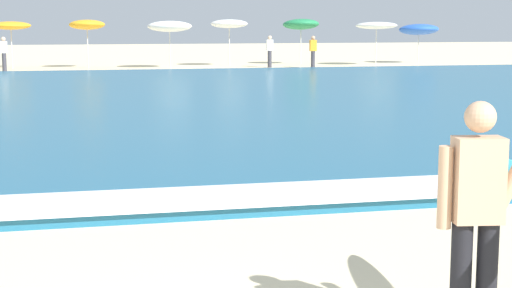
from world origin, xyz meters
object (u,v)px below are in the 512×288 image
object	(u,v)px
beach_umbrella_8	(419,29)
beachgoer_near_row_left	(270,50)
beachgoer_near_row_right	(313,51)
beach_umbrella_3	(87,25)
beach_umbrella_2	(11,26)
beach_umbrella_5	(229,24)
surfer_with_board	(510,201)
beach_umbrella_6	(301,24)
beachgoer_near_row_mid	(4,53)
beach_umbrella_7	(376,26)
beach_umbrella_4	(170,26)

from	to	relation	value
beach_umbrella_8	beachgoer_near_row_left	bearing A→B (deg)	-166.37
beach_umbrella_8	beachgoer_near_row_right	xyz separation A→B (m)	(-7.04, -3.29, -1.00)
beach_umbrella_8	beach_umbrella_3	bearing A→B (deg)	-177.98
beach_umbrella_2	beachgoer_near_row_left	size ratio (longest dim) A/B	1.45
beach_umbrella_8	beachgoer_near_row_right	size ratio (longest dim) A/B	1.39
beach_umbrella_8	beach_umbrella_2	bearing A→B (deg)	-179.52
beach_umbrella_3	beach_umbrella_5	world-z (taller)	beach_umbrella_3
beach_umbrella_3	surfer_with_board	bearing A→B (deg)	-86.95
surfer_with_board	beachgoer_near_row_left	world-z (taller)	surfer_with_board
beach_umbrella_5	beach_umbrella_6	world-z (taller)	beach_umbrella_6
beach_umbrella_6	beachgoer_near_row_mid	xyz separation A→B (m)	(-15.03, -3.07, -1.28)
beach_umbrella_2	beachgoer_near_row_right	bearing A→B (deg)	-12.18
surfer_with_board	beach_umbrella_8	bearing A→B (deg)	66.67
beach_umbrella_2	beachgoer_near_row_right	distance (m)	14.78
beach_umbrella_7	beachgoer_near_row_right	distance (m)	4.63
beach_umbrella_5	beachgoer_near_row_left	size ratio (longest dim) A/B	1.52
beach_umbrella_5	beach_umbrella_6	xyz separation A→B (m)	(4.04, 0.73, -0.03)
beach_umbrella_2	beachgoer_near_row_mid	size ratio (longest dim) A/B	1.45
beach_umbrella_6	beach_umbrella_8	xyz separation A→B (m)	(6.61, -0.37, -0.28)
surfer_with_board	beach_umbrella_7	size ratio (longest dim) A/B	1.05
beach_umbrella_2	beach_umbrella_3	bearing A→B (deg)	-7.09
beach_umbrella_3	beach_umbrella_5	xyz separation A→B (m)	(7.16, 0.27, 0.04)
beach_umbrella_8	beachgoer_near_row_mid	bearing A→B (deg)	-172.89
surfer_with_board	beach_umbrella_5	size ratio (longest dim) A/B	1.00
surfer_with_board	beach_umbrella_3	world-z (taller)	beach_umbrella_3
beach_umbrella_3	beach_umbrella_8	bearing A→B (deg)	2.02
beachgoer_near_row_left	beachgoer_near_row_mid	distance (m)	12.69
beach_umbrella_4	beachgoer_near_row_left	distance (m)	5.09
beach_umbrella_4	beach_umbrella_6	xyz separation A→B (m)	(7.27, 2.05, 0.09)
beach_umbrella_5	beachgoer_near_row_mid	world-z (taller)	beach_umbrella_5
beach_umbrella_4	beachgoer_near_row_left	size ratio (longest dim) A/B	1.47
beach_umbrella_5	beach_umbrella_4	bearing A→B (deg)	-157.90
beachgoer_near_row_right	beachgoer_near_row_left	bearing A→B (deg)	149.78
beach_umbrella_8	beachgoer_near_row_right	world-z (taller)	beach_umbrella_8
beachgoer_near_row_mid	beachgoer_near_row_right	bearing A→B (deg)	-2.30
beach_umbrella_7	beachgoer_near_row_left	distance (m)	6.12
beach_umbrella_4	beach_umbrella_2	bearing A→B (deg)	168.81
beach_umbrella_8	beachgoer_near_row_mid	size ratio (longest dim) A/B	1.39
beach_umbrella_6	surfer_with_board	bearing A→B (deg)	-104.00
beachgoer_near_row_left	beachgoer_near_row_right	bearing A→B (deg)	-30.22
beach_umbrella_2	beach_umbrella_5	xyz separation A→B (m)	(10.79, -0.18, 0.08)
surfer_with_board	beachgoer_near_row_left	distance (m)	35.36
beach_umbrella_2	beachgoer_near_row_mid	distance (m)	2.81
beach_umbrella_4	beachgoer_near_row_left	xyz separation A→B (m)	(4.92, -0.50, -1.19)
beachgoer_near_row_mid	beachgoer_near_row_right	distance (m)	14.61
beach_umbrella_8	beachgoer_near_row_right	bearing A→B (deg)	-154.98
beach_umbrella_5	beach_umbrella_7	distance (m)	7.71
beach_umbrella_5	beach_umbrella_8	bearing A→B (deg)	1.94
beach_umbrella_3	beach_umbrella_6	xyz separation A→B (m)	(11.21, 1.00, 0.01)
beach_umbrella_8	beachgoer_near_row_mid	distance (m)	21.83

